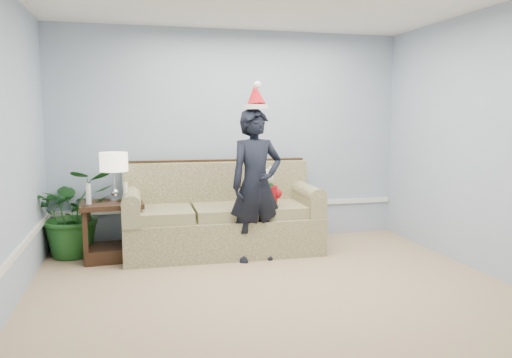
{
  "coord_description": "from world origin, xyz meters",
  "views": [
    {
      "loc": [
        -1.25,
        -3.81,
        1.6
      ],
      "look_at": [
        0.09,
        1.55,
        0.92
      ],
      "focal_mm": 35.0,
      "sensor_mm": 36.0,
      "label": 1
    }
  ],
  "objects_px": {
    "houseplant": "(74,212)",
    "man": "(256,185)",
    "teddy_bear": "(265,192)",
    "sofa": "(222,219)",
    "table_lamp": "(114,164)",
    "side_table": "(113,237)"
  },
  "relations": [
    {
      "from": "houseplant",
      "to": "man",
      "type": "bearing_deg",
      "value": -18.61
    },
    {
      "from": "houseplant",
      "to": "man",
      "type": "xyz_separation_m",
      "value": [
        2.0,
        -0.67,
        0.34
      ]
    },
    {
      "from": "houseplant",
      "to": "teddy_bear",
      "type": "height_order",
      "value": "teddy_bear"
    },
    {
      "from": "sofa",
      "to": "teddy_bear",
      "type": "xyz_separation_m",
      "value": [
        0.48,
        -0.25,
        0.35
      ]
    },
    {
      "from": "houseplant",
      "to": "teddy_bear",
      "type": "bearing_deg",
      "value": -10.96
    },
    {
      "from": "table_lamp",
      "to": "houseplant",
      "type": "bearing_deg",
      "value": 157.9
    },
    {
      "from": "sofa",
      "to": "houseplant",
      "type": "relative_size",
      "value": 2.25
    },
    {
      "from": "teddy_bear",
      "to": "table_lamp",
      "type": "bearing_deg",
      "value": -169.38
    },
    {
      "from": "teddy_bear",
      "to": "houseplant",
      "type": "bearing_deg",
      "value": -172.64
    },
    {
      "from": "side_table",
      "to": "houseplant",
      "type": "xyz_separation_m",
      "value": [
        -0.43,
        0.25,
        0.26
      ]
    },
    {
      "from": "sofa",
      "to": "side_table",
      "type": "height_order",
      "value": "sofa"
    },
    {
      "from": "sofa",
      "to": "side_table",
      "type": "xyz_separation_m",
      "value": [
        -1.27,
        -0.07,
        -0.12
      ]
    },
    {
      "from": "table_lamp",
      "to": "sofa",
      "type": "bearing_deg",
      "value": 0.66
    },
    {
      "from": "sofa",
      "to": "houseplant",
      "type": "distance_m",
      "value": 1.71
    },
    {
      "from": "table_lamp",
      "to": "houseplant",
      "type": "distance_m",
      "value": 0.76
    },
    {
      "from": "sofa",
      "to": "houseplant",
      "type": "xyz_separation_m",
      "value": [
        -1.7,
        0.18,
        0.13
      ]
    },
    {
      "from": "side_table",
      "to": "table_lamp",
      "type": "height_order",
      "value": "table_lamp"
    },
    {
      "from": "sofa",
      "to": "man",
      "type": "xyz_separation_m",
      "value": [
        0.3,
        -0.5,
        0.47
      ]
    },
    {
      "from": "table_lamp",
      "to": "teddy_bear",
      "type": "height_order",
      "value": "table_lamp"
    },
    {
      "from": "sofa",
      "to": "houseplant",
      "type": "bearing_deg",
      "value": 175.03
    },
    {
      "from": "table_lamp",
      "to": "teddy_bear",
      "type": "distance_m",
      "value": 1.76
    },
    {
      "from": "side_table",
      "to": "man",
      "type": "height_order",
      "value": "man"
    }
  ]
}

